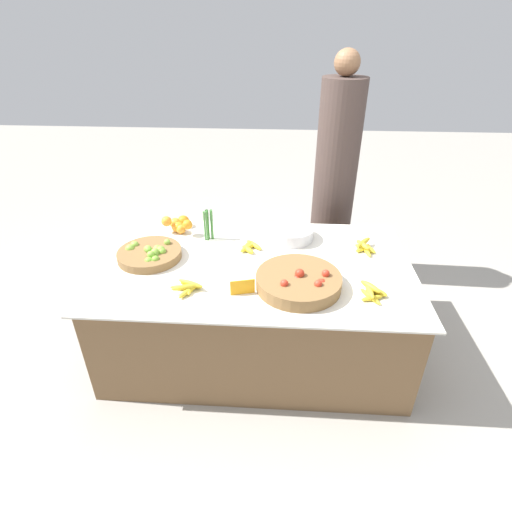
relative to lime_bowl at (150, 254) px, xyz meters
name	(u,v)px	position (x,y,z in m)	size (l,w,h in m)	color
ground_plane	(256,342)	(0.64, -0.01, -0.66)	(12.00, 12.00, 0.00)	#A39E93
market_table	(256,305)	(0.64, -0.01, -0.34)	(1.84, 1.12, 0.62)	brown
lime_bowl	(150,254)	(0.00, 0.00, 0.00)	(0.38, 0.38, 0.09)	olive
tomato_basket	(299,281)	(0.89, -0.24, 0.01)	(0.46, 0.46, 0.11)	olive
orange_pile	(179,224)	(0.09, 0.37, 0.02)	(0.22, 0.20, 0.12)	orange
metal_bowl	(291,233)	(0.86, 0.31, 0.01)	(0.29, 0.29, 0.08)	silver
price_sign	(243,287)	(0.59, -0.33, 0.01)	(0.13, 0.04, 0.09)	orange
veg_bundle	(209,225)	(0.32, 0.27, 0.07)	(0.06, 0.04, 0.21)	#4C8E42
banana_bunch_front_left	(364,247)	(1.31, 0.18, 0.00)	(0.14, 0.20, 0.06)	yellow
banana_bunch_front_center	(188,287)	(0.30, -0.31, -0.01)	(0.19, 0.16, 0.05)	yellow
banana_bunch_back_center	(249,247)	(0.59, 0.15, -0.01)	(0.15, 0.18, 0.03)	yellow
banana_bunch_middle_left	(372,292)	(1.27, -0.30, 0.00)	(0.16, 0.18, 0.06)	yellow
vendor_person	(335,181)	(1.19, 0.94, 0.14)	(0.32, 0.32, 1.72)	#473833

